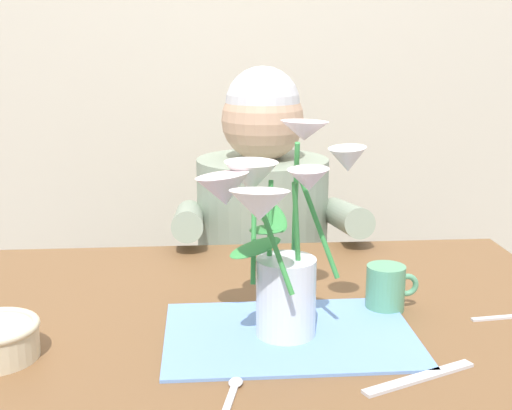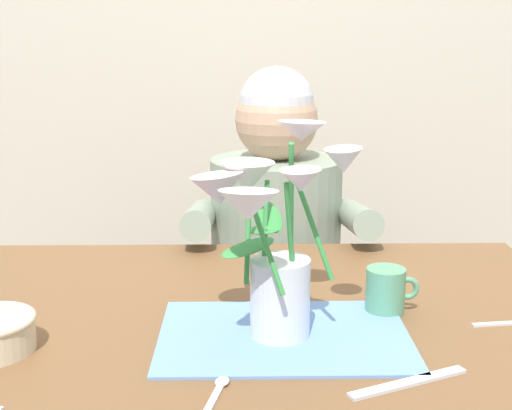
% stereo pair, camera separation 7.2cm
% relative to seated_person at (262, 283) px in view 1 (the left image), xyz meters
% --- Properties ---
extents(wood_panel_backdrop, '(4.00, 0.10, 2.50)m').
position_rel_seated_person_xyz_m(wood_panel_backdrop, '(-0.08, 0.43, 0.69)').
color(wood_panel_backdrop, beige).
rests_on(wood_panel_backdrop, ground_plane).
extents(dining_table, '(1.20, 0.80, 0.74)m').
position_rel_seated_person_xyz_m(dining_table, '(-0.08, -0.62, 0.08)').
color(dining_table, brown).
rests_on(dining_table, ground_plane).
extents(seated_person, '(0.45, 0.47, 1.14)m').
position_rel_seated_person_xyz_m(seated_person, '(0.00, 0.00, 0.00)').
color(seated_person, '#4C4C56').
rests_on(seated_person, ground_plane).
extents(striped_placemat, '(0.40, 0.28, 0.00)m').
position_rel_seated_person_xyz_m(striped_placemat, '(-0.02, -0.72, 0.18)').
color(striped_placemat, '#6B93D1').
rests_on(striped_placemat, dining_table).
extents(flower_vase, '(0.29, 0.29, 0.34)m').
position_rel_seated_person_xyz_m(flower_vase, '(-0.04, -0.71, 0.35)').
color(flower_vase, silver).
rests_on(flower_vase, dining_table).
extents(dinner_knife, '(0.18, 0.09, 0.00)m').
position_rel_seated_person_xyz_m(dinner_knife, '(0.14, -0.88, 0.18)').
color(dinner_knife, silver).
rests_on(dinner_knife, dining_table).
extents(tea_cup, '(0.09, 0.07, 0.08)m').
position_rel_seated_person_xyz_m(tea_cup, '(0.16, -0.62, 0.22)').
color(tea_cup, '#569970').
rests_on(tea_cup, dining_table).
extents(spoon_0, '(0.04, 0.12, 0.01)m').
position_rel_seated_person_xyz_m(spoon_0, '(-0.12, -0.90, 0.18)').
color(spoon_0, silver).
rests_on(spoon_0, dining_table).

